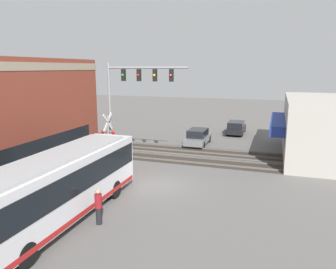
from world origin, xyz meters
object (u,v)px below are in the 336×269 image
Objects in this scene: city_bus at (60,185)px; parked_car_black at (236,128)px; parked_car_grey at (198,137)px; crossing_signal at (108,132)px; pedestrian_near_bus at (99,207)px.

parked_car_black is at bearing -12.65° from city_bus.
parked_car_grey reaches higher than parked_car_black.
crossing_signal is at bearing 144.43° from parked_car_grey.
city_bus is at bearing -164.11° from crossing_signal.
pedestrian_near_bus is at bearing 177.78° from parked_car_grey.
parked_car_black is 2.60× the size of pedestrian_near_bus.
pedestrian_near_bus is at bearing 171.72° from parked_car_black.
city_bus is 17.78m from parked_car_grey.
parked_car_black is (14.11, -8.24, -1.64)m from crossing_signal.
crossing_signal is 9.48m from parked_car_grey.
parked_car_grey is at bearing -2.22° from pedestrian_near_bus.
city_bus is at bearing 167.35° from parked_car_black.
crossing_signal is at bearing 26.02° from pedestrian_near_bus.
parked_car_grey is 7.08m from parked_car_black.
pedestrian_near_bus reaches higher than parked_car_black.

